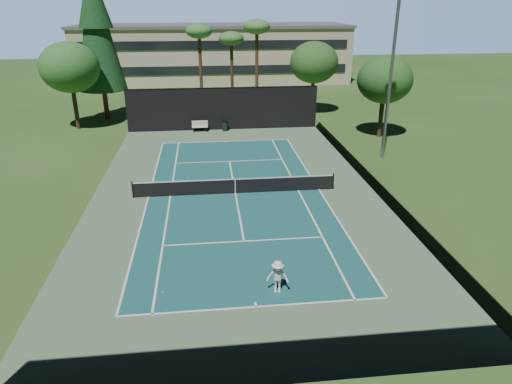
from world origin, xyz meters
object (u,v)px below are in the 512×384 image
Objects in this scene: tennis_ball_b at (188,177)px; trash_bin at (225,126)px; park_bench at (200,126)px; tennis_ball_c at (282,177)px; tennis_ball_d at (155,181)px; tennis_ball_a at (163,292)px; tennis_net at (235,185)px; player at (278,277)px.

trash_bin is (3.17, 12.21, 0.44)m from tennis_ball_b.
tennis_ball_c is at bearing -66.21° from park_bench.
tennis_ball_b is 1.08× the size of tennis_ball_d.
tennis_ball_a is 26.26m from trash_bin.
tennis_ball_a is (-3.80, -10.49, -0.52)m from tennis_net.
tennis_ball_a reaches higher than tennis_ball_d.
park_bench is at bearing 86.28° from tennis_ball_b.
player is 1.57× the size of trash_bin.
tennis_ball_b is 2.33m from tennis_ball_d.
tennis_ball_c is at bearing -75.40° from trash_bin.
park_bench is (-3.29, 26.48, -0.19)m from player.
tennis_ball_b is at bearing -104.56° from trash_bin.
tennis_ball_d is 0.07× the size of trash_bin.
trash_bin reaches higher than tennis_ball_c.
tennis_ball_a is at bearing -93.38° from park_bench.
tennis_ball_a is 14.92m from tennis_ball_c.
tennis_ball_b is 0.07× the size of trash_bin.
park_bench reaches higher than tennis_ball_a.
tennis_ball_c is 0.06× the size of trash_bin.
tennis_ball_b is 12.33m from park_bench.
player reaches higher than tennis_ball_c.
tennis_net is 190.59× the size of tennis_ball_a.
player is at bearing -100.34° from tennis_ball_c.
park_bench is at bearing 86.62° from tennis_ball_a.
tennis_net reaches higher than tennis_ball_c.
player is at bearing -65.06° from tennis_ball_d.
tennis_net is 8.60× the size of park_bench.
player reaches higher than tennis_ball_b.
tennis_net is at bearing 109.87° from player.
trash_bin is at bearing 89.60° from tennis_net.
tennis_ball_d is at bearing 96.57° from tennis_ball_a.
tennis_net reaches higher than tennis_ball_d.
tennis_ball_b is at bearing 173.61° from tennis_ball_c.
player is at bearing -84.65° from tennis_net.
tennis_ball_b is (0.74, 13.76, -0.00)m from tennis_ball_a.
tennis_ball_d is (-5.32, 2.73, -0.53)m from tennis_net.
trash_bin is at bearing 81.44° from tennis_ball_a.
trash_bin is (3.91, 25.96, 0.44)m from tennis_ball_a.
player is 25.49× the size of tennis_ball_c.
tennis_net is at bearing -90.40° from trash_bin.
tennis_ball_b is at bearing 86.92° from tennis_ball_a.
tennis_ball_b is (-4.09, 14.19, -0.71)m from player.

